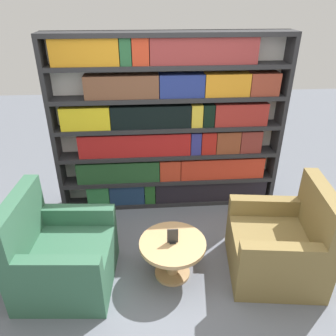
{
  "coord_description": "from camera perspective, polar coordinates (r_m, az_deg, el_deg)",
  "views": [
    {
      "loc": [
        -0.3,
        -2.22,
        2.5
      ],
      "look_at": [
        -0.07,
        0.75,
        0.9
      ],
      "focal_mm": 35.0,
      "sensor_mm": 36.0,
      "label": 1
    }
  ],
  "objects": [
    {
      "name": "ground_plane",
      "position": [
        3.36,
        2.28,
        -19.98
      ],
      "size": [
        14.0,
        14.0,
        0.0
      ],
      "primitive_type": "plane",
      "color": "slate"
    },
    {
      "name": "bookshelf",
      "position": [
        3.99,
        0.31,
        6.99
      ],
      "size": [
        2.76,
        0.3,
        2.15
      ],
      "color": "silver",
      "rests_on": "ground_plane"
    },
    {
      "name": "armchair_left",
      "position": [
        3.33,
        -18.17,
        -14.48
      ],
      "size": [
        0.91,
        0.9,
        0.97
      ],
      "rotation": [
        0.0,
        0.0,
        1.49
      ],
      "color": "#336047",
      "rests_on": "ground_plane"
    },
    {
      "name": "armchair_right",
      "position": [
        3.47,
        18.94,
        -12.68
      ],
      "size": [
        0.94,
        0.94,
        0.97
      ],
      "rotation": [
        0.0,
        0.0,
        -1.7
      ],
      "color": "olive",
      "rests_on": "ground_plane"
    },
    {
      "name": "coffee_table",
      "position": [
        3.27,
        0.8,
        -14.31
      ],
      "size": [
        0.64,
        0.64,
        0.41
      ],
      "color": "tan",
      "rests_on": "ground_plane"
    },
    {
      "name": "table_sign",
      "position": [
        3.15,
        0.82,
        -11.9
      ],
      "size": [
        0.1,
        0.06,
        0.15
      ],
      "color": "black",
      "rests_on": "coffee_table"
    }
  ]
}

